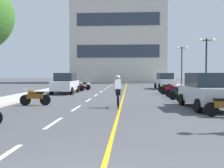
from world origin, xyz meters
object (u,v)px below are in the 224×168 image
at_px(street_lamp_mid, 206,52).
at_px(motorcycle_6, 177,91).
at_px(parked_car_near, 206,91).
at_px(street_lamp_far, 182,57).
at_px(motorcycle_9, 76,87).
at_px(motorcycle_4, 189,94).
at_px(parked_car_far, 165,81).
at_px(parked_car_mid, 65,83).
at_px(motorcycle_8, 168,88).
at_px(motorcycle_11, 82,85).
at_px(cyclist_rider, 118,91).
at_px(motorcycle_3, 35,97).
at_px(motorcycle_7, 170,89).
at_px(motorcycle_5, 181,93).
at_px(motorcycle_10, 82,86).

bearing_deg(street_lamp_mid, motorcycle_6, -133.30).
distance_m(parked_car_near, motorcycle_6, 6.20).
height_order(street_lamp_mid, street_lamp_far, street_lamp_far).
bearing_deg(street_lamp_mid, motorcycle_9, 167.32).
bearing_deg(motorcycle_4, parked_car_far, 88.57).
xyz_separation_m(parked_car_mid, motorcycle_9, (0.34, 2.85, -0.44)).
distance_m(motorcycle_8, motorcycle_9, 8.96).
height_order(motorcycle_6, motorcycle_11, same).
xyz_separation_m(parked_car_mid, cyclist_rider, (5.07, -9.11, -0.03)).
distance_m(street_lamp_far, cyclist_rider, 21.04).
distance_m(motorcycle_3, motorcycle_6, 10.38).
height_order(parked_car_mid, motorcycle_8, parked_car_mid).
xyz_separation_m(motorcycle_6, motorcycle_11, (-8.86, 9.14, 0.00)).
relative_size(parked_car_mid, cyclist_rider, 2.39).
bearing_deg(parked_car_mid, cyclist_rider, -60.92).
xyz_separation_m(parked_car_near, motorcycle_11, (-9.23, 15.32, -0.44)).
bearing_deg(parked_car_far, motorcycle_9, -154.00).
distance_m(motorcycle_7, motorcycle_9, 9.33).
bearing_deg(parked_car_near, motorcycle_7, 93.05).
height_order(motorcycle_5, motorcycle_6, same).
xyz_separation_m(motorcycle_4, motorcycle_5, (-0.22, 1.40, 0.00)).
relative_size(motorcycle_8, motorcycle_9, 1.00).
bearing_deg(motorcycle_9, motorcycle_6, -33.71).
bearing_deg(motorcycle_10, motorcycle_11, 103.08).
bearing_deg(parked_car_far, motorcycle_11, -171.94).
relative_size(motorcycle_5, motorcycle_6, 0.98).
bearing_deg(parked_car_near, motorcycle_6, 93.38).
relative_size(motorcycle_3, motorcycle_8, 1.00).
height_order(street_lamp_mid, parked_car_near, street_lamp_mid).
height_order(parked_car_near, motorcycle_4, parked_car_near).
xyz_separation_m(parked_car_mid, motorcycle_10, (0.69, 4.53, -0.44)).
relative_size(street_lamp_far, motorcycle_8, 2.93).
relative_size(parked_car_near, motorcycle_7, 2.58).
distance_m(street_lamp_mid, parked_car_far, 8.12).
bearing_deg(motorcycle_8, motorcycle_7, -91.74).
bearing_deg(motorcycle_11, street_lamp_far, 20.34).
bearing_deg(motorcycle_7, street_lamp_mid, 10.34).
distance_m(street_lamp_mid, motorcycle_3, 15.04).
height_order(motorcycle_6, cyclist_rider, cyclist_rider).
height_order(street_lamp_mid, motorcycle_6, street_lamp_mid).
xyz_separation_m(motorcycle_8, motorcycle_11, (-8.80, 4.99, 0.00)).
xyz_separation_m(parked_car_mid, motorcycle_11, (0.33, 6.09, -0.44)).
distance_m(street_lamp_far, parked_car_far, 4.88).
xyz_separation_m(motorcycle_5, motorcycle_9, (-8.80, 7.71, 0.00)).
relative_size(motorcycle_4, motorcycle_10, 0.97).
xyz_separation_m(parked_car_mid, motorcycle_7, (9.09, -0.40, -0.44)).
relative_size(street_lamp_mid, motorcycle_5, 2.81).
bearing_deg(cyclist_rider, motorcycle_6, 55.70).
distance_m(motorcycle_5, cyclist_rider, 5.90).
distance_m(motorcycle_5, motorcycle_8, 5.95).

